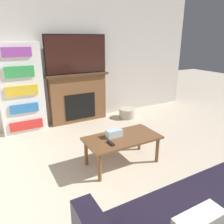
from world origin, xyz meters
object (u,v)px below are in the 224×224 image
fireplace (78,98)px  bookshelf (21,89)px  coffee_table (122,140)px  storage_basket (127,113)px  tv (76,54)px

fireplace → bookshelf: bookshelf is taller
coffee_table → bookshelf: size_ratio=0.63×
coffee_table → storage_basket: (1.12, 1.58, -0.26)m
fireplace → storage_basket: size_ratio=3.47×
bookshelf → storage_basket: bearing=-8.8°
tv → bookshelf: bearing=-179.8°
fireplace → coffee_table: (-0.09, -1.93, -0.16)m
bookshelf → storage_basket: (2.15, -0.33, -0.73)m
fireplace → tv: 0.90m
fireplace → storage_basket: bearing=-18.9°
tv → coffee_table: bearing=-92.6°
tv → storage_basket: 1.71m
coffee_table → bookshelf: bearing=118.2°
fireplace → storage_basket: fireplace is taller
tv → bookshelf: 1.26m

